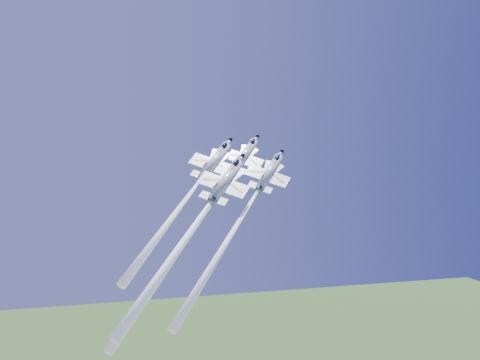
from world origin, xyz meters
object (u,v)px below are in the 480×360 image
object	(u,v)px
jet_left	(188,196)
jet_right	(240,220)
jet_slot	(194,226)
jet_lead	(203,216)

from	to	relation	value
jet_left	jet_right	bearing A→B (deg)	-14.88
jet_left	jet_right	distance (m)	12.42
jet_right	jet_slot	world-z (taller)	jet_right
jet_lead	jet_left	size ratio (longest dim) A/B	1.35
jet_lead	jet_slot	distance (m)	9.27
jet_right	jet_slot	xyz separation A→B (m)	(-9.13, -2.87, -0.46)
jet_lead	jet_right	bearing A→B (deg)	-12.70
jet_right	jet_slot	bearing A→B (deg)	-130.47
jet_lead	jet_left	bearing A→B (deg)	160.30
jet_left	jet_slot	xyz separation A→B (m)	(-1.06, -11.51, -4.29)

